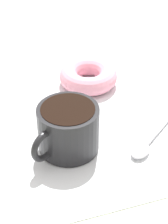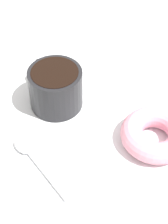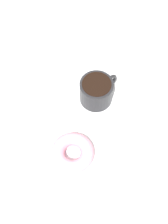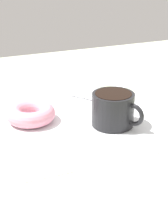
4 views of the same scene
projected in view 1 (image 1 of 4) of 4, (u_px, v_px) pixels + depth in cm
name	position (u px, v px, depth cm)	size (l,w,h in cm)	color
ground_plane	(67.00, 133.00, 59.60)	(120.00, 120.00, 2.00)	beige
napkin	(84.00, 123.00, 59.83)	(35.06, 35.06, 0.30)	white
coffee_cup	(68.00, 128.00, 52.80)	(8.76, 10.69, 6.97)	black
donut	(88.00, 76.00, 67.80)	(10.52, 10.52, 3.34)	pink
spoon	(146.00, 144.00, 54.90)	(9.13, 11.62, 0.90)	silver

